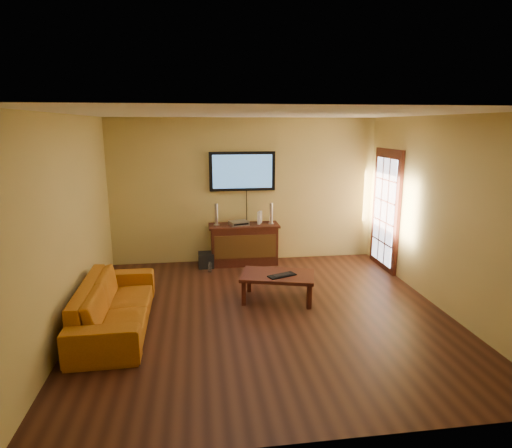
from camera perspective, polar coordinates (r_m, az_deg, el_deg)
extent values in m
plane|color=black|center=(6.08, 1.32, -11.85)|extent=(5.00, 5.00, 0.00)
plane|color=tan|center=(8.09, -1.49, 4.43)|extent=(5.00, 0.00, 5.00)
plane|color=tan|center=(5.80, -23.77, -0.12)|extent=(0.00, 5.00, 5.00)
plane|color=tan|center=(6.53, 23.59, 1.26)|extent=(0.00, 5.00, 5.00)
plane|color=white|center=(5.52, 1.47, 14.49)|extent=(5.00, 5.00, 0.00)
cube|color=#34120B|center=(8.04, 16.92, 1.64)|extent=(0.06, 1.02, 2.22)
cube|color=white|center=(8.02, 16.68, 1.64)|extent=(0.01, 0.79, 1.89)
cube|color=#34120B|center=(8.05, -1.62, -2.83)|extent=(1.23, 0.46, 0.72)
cube|color=#37200A|center=(7.81, -1.43, -3.05)|extent=(1.13, 0.02, 0.43)
cube|color=#34120B|center=(7.95, -1.63, -0.20)|extent=(1.30, 0.50, 0.04)
cube|color=black|center=(7.99, -1.84, 7.04)|extent=(1.23, 0.07, 0.73)
cube|color=#457BB5|center=(7.95, -1.81, 7.01)|extent=(1.10, 0.01, 0.62)
cube|color=#34120B|center=(6.39, 2.92, -6.89)|extent=(1.20, 0.90, 0.05)
cube|color=#34120B|center=(6.28, -1.67, -9.25)|extent=(0.06, 0.06, 0.36)
cube|color=#34120B|center=(6.21, 7.11, -9.63)|extent=(0.06, 0.06, 0.36)
cube|color=#34120B|center=(6.76, -0.94, -7.59)|extent=(0.06, 0.06, 0.36)
cube|color=#34120B|center=(6.69, 7.17, -7.92)|extent=(0.06, 0.06, 0.36)
imported|color=#AA5E12|center=(5.85, -18.33, -9.21)|extent=(0.65, 2.12, 0.82)
cylinder|color=silver|center=(7.93, -5.27, -0.09)|extent=(0.11, 0.11, 0.02)
cylinder|color=silver|center=(7.89, -5.30, 1.33)|extent=(0.06, 0.06, 0.38)
cylinder|color=silver|center=(8.00, 2.03, 0.08)|extent=(0.11, 0.11, 0.02)
cylinder|color=silver|center=(7.96, 2.05, 1.47)|extent=(0.06, 0.06, 0.38)
cube|color=silver|center=(7.90, -2.31, 0.13)|extent=(0.39, 0.32, 0.08)
cube|color=white|center=(8.00, 0.50, 0.88)|extent=(0.11, 0.17, 0.23)
cube|color=black|center=(7.96, -6.67, -4.78)|extent=(0.28, 0.28, 0.28)
cylinder|color=white|center=(7.72, -6.17, -5.77)|extent=(0.06, 0.06, 0.16)
sphere|color=white|center=(7.70, -6.19, -5.17)|extent=(0.03, 0.03, 0.03)
cube|color=black|center=(6.31, 3.47, -6.86)|extent=(0.45, 0.30, 0.02)
cube|color=black|center=(6.30, 3.47, -6.75)|extent=(0.29, 0.20, 0.01)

